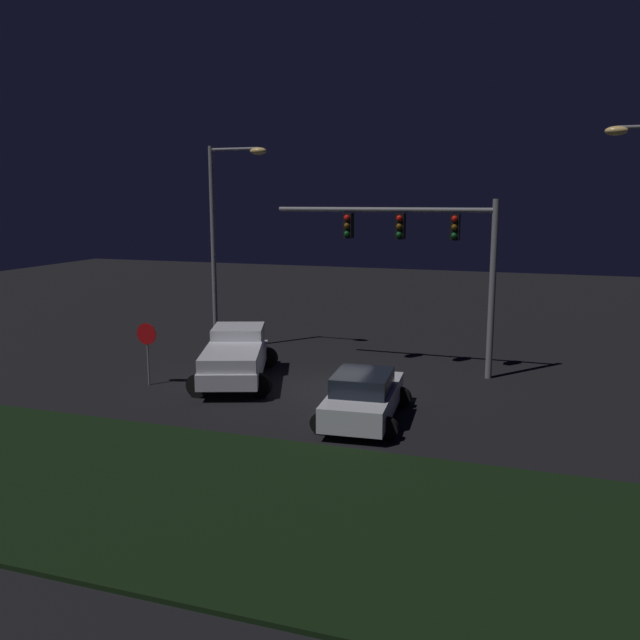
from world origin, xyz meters
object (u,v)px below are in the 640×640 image
at_px(traffic_signal_gantry, 426,243).
at_px(stop_sign, 147,342).
at_px(street_lamp_left, 223,225).
at_px(car_sedan, 364,396).
at_px(pickup_truck, 236,353).

distance_m(traffic_signal_gantry, stop_sign, 10.63).
bearing_deg(stop_sign, street_lamp_left, 87.99).
bearing_deg(stop_sign, traffic_signal_gantry, 28.33).
height_order(car_sedan, stop_sign, stop_sign).
height_order(pickup_truck, street_lamp_left, street_lamp_left).
bearing_deg(pickup_truck, street_lamp_left, 11.33).
bearing_deg(street_lamp_left, traffic_signal_gantry, -5.93).
distance_m(pickup_truck, car_sedan, 6.24).
height_order(pickup_truck, stop_sign, stop_sign).
bearing_deg(car_sedan, traffic_signal_gantry, -10.85).
xyz_separation_m(pickup_truck, stop_sign, (-2.65, -1.58, 0.56)).
relative_size(pickup_truck, traffic_signal_gantry, 0.69).
xyz_separation_m(car_sedan, street_lamp_left, (-8.00, 6.96, 4.66)).
xyz_separation_m(pickup_truck, traffic_signal_gantry, (6.23, 3.21, 3.90)).
bearing_deg(pickup_truck, stop_sign, 101.28).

